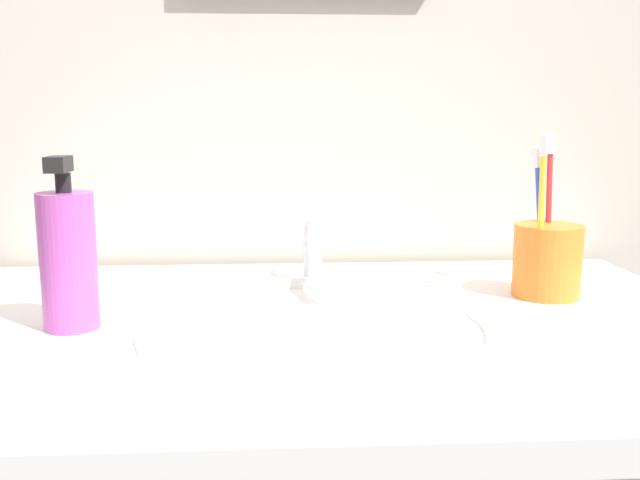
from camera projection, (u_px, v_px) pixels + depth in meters
tiled_wall_back at (307, 59)px, 1.04m from camera, size 2.11×0.04×2.40m
sink_basin at (322, 360)px, 0.75m from camera, size 0.39×0.39×0.11m
faucet at (313, 256)px, 0.91m from camera, size 0.02×0.16×0.09m
toothbrush_cup at (547, 261)px, 0.86m from camera, size 0.08×0.08×0.09m
toothbrush_blue at (539, 209)px, 0.88m from camera, size 0.01×0.04×0.18m
toothbrush_red at (549, 202)px, 0.87m from camera, size 0.01×0.03×0.19m
toothbrush_yellow at (541, 207)px, 0.82m from camera, size 0.02×0.04×0.20m
soap_dispenser at (68, 258)px, 0.73m from camera, size 0.06×0.06×0.18m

